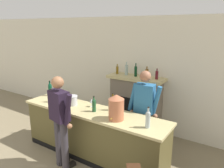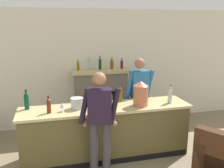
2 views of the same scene
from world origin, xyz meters
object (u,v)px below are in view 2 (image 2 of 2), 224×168
Objects in this scene: wine_bottle_cabernet_heavy at (26,101)px; wine_glass_mid_counter at (63,105)px; person_bartender at (139,95)px; wine_bottle_port_short at (49,105)px; wine_bottle_chardonnay_pale at (110,99)px; armchair_black at (223,158)px; fireplace_stone at (101,97)px; person_customer at (100,121)px; wine_bottle_merlot_tall at (121,94)px; wine_bottle_burgundy_dark at (170,95)px; copper_dispenser at (141,93)px; ice_bucket_steel at (77,103)px; wine_glass_front_right at (98,98)px.

wine_glass_mid_counter is at bearing -24.57° from wine_bottle_cabernet_heavy.
person_bartender reaches higher than wine_bottle_port_short.
armchair_black is at bearing -30.71° from wine_bottle_chardonnay_pale.
person_bartender is at bearing -54.54° from fireplace_stone.
person_customer is 0.91m from wine_bottle_port_short.
fireplace_stone is at bearing 52.29° from wine_bottle_port_short.
wine_bottle_port_short is (-1.32, -0.32, -0.02)m from wine_bottle_merlot_tall.
armchair_black is at bearing -21.17° from wine_bottle_cabernet_heavy.
fireplace_stone is 1.88m from wine_bottle_burgundy_dark.
fireplace_stone reaches higher than wine_bottle_port_short.
copper_dispenser is 1.99× the size of ice_bucket_steel.
wine_bottle_chardonnay_pale reaches higher than ice_bucket_steel.
wine_bottle_cabernet_heavy is 0.47m from wine_bottle_port_short.
person_customer is at bearing -118.73° from wine_bottle_chardonnay_pale.
wine_glass_front_right is at bearing -103.75° from fireplace_stone.
wine_glass_front_right reaches higher than armchair_black.
person_customer is 0.66m from wine_bottle_chardonnay_pale.
wine_bottle_cabernet_heavy is 1.24m from wine_glass_front_right.
wine_glass_mid_counter is (-1.38, 0.02, -0.11)m from copper_dispenser.
armchair_black is 4.78× the size of ice_bucket_steel.
wine_glass_mid_counter is at bearing 179.65° from wine_bottle_burgundy_dark.
wine_bottle_burgundy_dark is at bearing -6.31° from wine_bottle_cabernet_heavy.
armchair_black is 6.46× the size of wine_glass_mid_counter.
wine_bottle_burgundy_dark is (0.58, 0.01, -0.07)m from copper_dispenser.
person_bartender is at bearing 37.42° from wine_bottle_chardonnay_pale.
person_customer is 0.76m from wine_glass_front_right.
wine_bottle_chardonnay_pale is at bearing 171.65° from copper_dispenser.
person_customer is 10.31× the size of wine_glass_mid_counter.
person_bartender is (0.63, -0.88, 0.26)m from fireplace_stone.
wine_bottle_cabernet_heavy is at bearing -170.47° from person_bartender.
armchair_black is 1.37m from wine_bottle_burgundy_dark.
wine_bottle_port_short is (-2.73, 0.91, 0.83)m from armchair_black.
wine_bottle_cabernet_heavy is at bearing 178.13° from wine_glass_front_right.
fireplace_stone is 10.30× the size of wine_glass_front_right.
armchair_black is at bearing -38.98° from copper_dispenser.
fireplace_stone is 5.02× the size of wine_bottle_merlot_tall.
ice_bucket_steel is 0.27m from wine_glass_mid_counter.
wine_bottle_cabernet_heavy is 2.57m from wine_bottle_burgundy_dark.
fireplace_stone reaches higher than copper_dispenser.
person_customer is 1.56m from person_bartender.
armchair_black is 0.63× the size of person_customer.
person_bartender is 5.12× the size of wine_bottle_merlot_tall.
armchair_black is 3.43m from wine_bottle_cabernet_heavy.
fireplace_stone reaches higher than armchair_black.
wine_bottle_burgundy_dark reaches higher than wine_bottle_chardonnay_pale.
fireplace_stone is at bearing 122.12° from armchair_black.
wine_bottle_burgundy_dark is 1.18× the size of wine_bottle_port_short.
ice_bucket_steel is at bearing 176.38° from wine_bottle_burgundy_dark.
copper_dispenser is (-0.21, -0.66, 0.24)m from person_bartender.
fireplace_stone is at bearing 105.08° from copper_dispenser.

